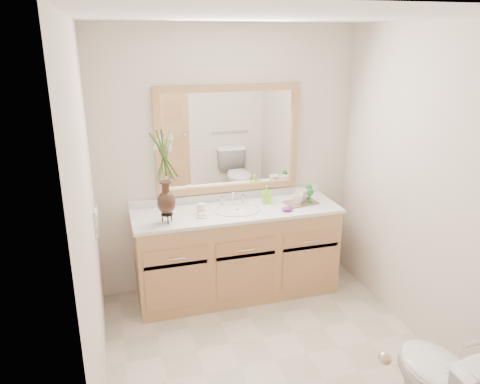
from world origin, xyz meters
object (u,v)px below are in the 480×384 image
object	(u,v)px
soap_bottle	(267,195)
tray	(301,202)
flower_vase	(164,164)
tumbler	(201,208)

from	to	relation	value
soap_bottle	tray	distance (m)	0.32
flower_vase	tray	size ratio (longest dim) A/B	2.57
soap_bottle	tray	size ratio (longest dim) A/B	0.53
flower_vase	tray	xyz separation A→B (m)	(1.24, 0.11, -0.49)
flower_vase	soap_bottle	world-z (taller)	flower_vase
flower_vase	tray	bearing A→B (deg)	5.28
tray	tumbler	bearing A→B (deg)	168.90
flower_vase	tray	distance (m)	1.34
tumbler	tray	world-z (taller)	tumbler
soap_bottle	tray	xyz separation A→B (m)	(0.30, -0.10, -0.07)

